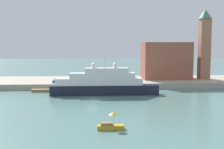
{
  "coord_description": "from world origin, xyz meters",
  "views": [
    {
      "loc": [
        0.47,
        -75.05,
        14.27
      ],
      "look_at": [
        5.32,
        6.0,
        5.71
      ],
      "focal_mm": 48.1,
      "sensor_mm": 36.0,
      "label": 1
    }
  ],
  "objects_px": {
    "large_yacht": "(103,84)",
    "person_figure": "(72,81)",
    "harbor_building": "(166,60)",
    "bell_tower": "(204,42)",
    "mooring_bollard": "(117,82)",
    "small_motorboat": "(111,124)",
    "parked_car": "(60,81)",
    "work_barge": "(42,90)"
  },
  "relations": [
    {
      "from": "bell_tower",
      "to": "large_yacht",
      "type": "bearing_deg",
      "value": -150.7
    },
    {
      "from": "large_yacht",
      "to": "small_motorboat",
      "type": "xyz_separation_m",
      "value": [
        0.26,
        -33.42,
        -2.1
      ]
    },
    {
      "from": "mooring_bollard",
      "to": "bell_tower",
      "type": "bearing_deg",
      "value": 17.12
    },
    {
      "from": "bell_tower",
      "to": "parked_car",
      "type": "height_order",
      "value": "bell_tower"
    },
    {
      "from": "large_yacht",
      "to": "parked_car",
      "type": "height_order",
      "value": "large_yacht"
    },
    {
      "from": "large_yacht",
      "to": "mooring_bollard",
      "type": "xyz_separation_m",
      "value": [
        4.56,
        10.45,
        -0.9
      ]
    },
    {
      "from": "large_yacht",
      "to": "person_figure",
      "type": "bearing_deg",
      "value": 128.59
    },
    {
      "from": "mooring_bollard",
      "to": "work_barge",
      "type": "bearing_deg",
      "value": -168.59
    },
    {
      "from": "large_yacht",
      "to": "person_figure",
      "type": "distance_m",
      "value": 15.21
    },
    {
      "from": "bell_tower",
      "to": "parked_car",
      "type": "distance_m",
      "value": 51.04
    },
    {
      "from": "large_yacht",
      "to": "small_motorboat",
      "type": "relative_size",
      "value": 6.65
    },
    {
      "from": "mooring_bollard",
      "to": "harbor_building",
      "type": "bearing_deg",
      "value": 32.52
    },
    {
      "from": "small_motorboat",
      "to": "parked_car",
      "type": "bearing_deg",
      "value": 106.4
    },
    {
      "from": "harbor_building",
      "to": "mooring_bollard",
      "type": "relative_size",
      "value": 23.71
    },
    {
      "from": "bell_tower",
      "to": "mooring_bollard",
      "type": "xyz_separation_m",
      "value": [
        -31.17,
        -9.6,
        -12.45
      ]
    },
    {
      "from": "person_figure",
      "to": "bell_tower",
      "type": "bearing_deg",
      "value": 10.24
    },
    {
      "from": "parked_car",
      "to": "work_barge",
      "type": "bearing_deg",
      "value": -122.99
    },
    {
      "from": "work_barge",
      "to": "mooring_bollard",
      "type": "distance_m",
      "value": 22.66
    },
    {
      "from": "bell_tower",
      "to": "work_barge",
      "type": "bearing_deg",
      "value": -165.22
    },
    {
      "from": "harbor_building",
      "to": "bell_tower",
      "type": "bearing_deg",
      "value": -9.0
    },
    {
      "from": "large_yacht",
      "to": "parked_car",
      "type": "xyz_separation_m",
      "value": [
        -13.29,
        12.62,
        -0.65
      ]
    },
    {
      "from": "small_motorboat",
      "to": "harbor_building",
      "type": "relative_size",
      "value": 0.27
    },
    {
      "from": "small_motorboat",
      "to": "mooring_bollard",
      "type": "height_order",
      "value": "small_motorboat"
    },
    {
      "from": "harbor_building",
      "to": "parked_car",
      "type": "relative_size",
      "value": 3.62
    },
    {
      "from": "harbor_building",
      "to": "person_figure",
      "type": "height_order",
      "value": "harbor_building"
    },
    {
      "from": "small_motorboat",
      "to": "person_figure",
      "type": "height_order",
      "value": "person_figure"
    },
    {
      "from": "work_barge",
      "to": "parked_car",
      "type": "xyz_separation_m",
      "value": [
        4.31,
        6.64,
        1.96
      ]
    },
    {
      "from": "work_barge",
      "to": "bell_tower",
      "type": "height_order",
      "value": "bell_tower"
    },
    {
      "from": "harbor_building",
      "to": "mooring_bollard",
      "type": "height_order",
      "value": "harbor_building"
    },
    {
      "from": "large_yacht",
      "to": "bell_tower",
      "type": "distance_m",
      "value": 42.56
    },
    {
      "from": "large_yacht",
      "to": "person_figure",
      "type": "xyz_separation_m",
      "value": [
        -9.48,
        11.88,
        -0.46
      ]
    },
    {
      "from": "harbor_building",
      "to": "person_figure",
      "type": "bearing_deg",
      "value": -162.46
    },
    {
      "from": "bell_tower",
      "to": "parked_car",
      "type": "relative_size",
      "value": 5.28
    },
    {
      "from": "bell_tower",
      "to": "person_figure",
      "type": "distance_m",
      "value": 47.48
    },
    {
      "from": "small_motorboat",
      "to": "work_barge",
      "type": "relative_size",
      "value": 0.73
    },
    {
      "from": "small_motorboat",
      "to": "parked_car",
      "type": "relative_size",
      "value": 0.99
    },
    {
      "from": "work_barge",
      "to": "person_figure",
      "type": "relative_size",
      "value": 3.58
    },
    {
      "from": "harbor_building",
      "to": "bell_tower",
      "type": "xyz_separation_m",
      "value": [
        12.91,
        -2.04,
        6.41
      ]
    },
    {
      "from": "work_barge",
      "to": "mooring_bollard",
      "type": "xyz_separation_m",
      "value": [
        22.15,
        4.47,
        1.7
      ]
    },
    {
      "from": "small_motorboat",
      "to": "large_yacht",
      "type": "bearing_deg",
      "value": 90.45
    },
    {
      "from": "person_figure",
      "to": "mooring_bollard",
      "type": "bearing_deg",
      "value": -5.83
    },
    {
      "from": "parked_car",
      "to": "harbor_building",
      "type": "bearing_deg",
      "value": 14.71
    }
  ]
}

